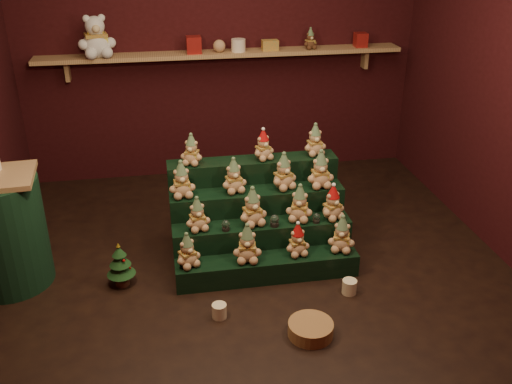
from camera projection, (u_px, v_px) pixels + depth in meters
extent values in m
plane|color=black|center=(256.00, 269.00, 4.51)|extent=(4.00, 4.00, 0.00)
cube|color=black|center=(220.00, 40.00, 5.71)|extent=(4.00, 0.10, 2.80)
cube|color=black|center=(354.00, 255.00, 2.08)|extent=(4.00, 0.10, 2.80)
cube|color=tan|center=(223.00, 54.00, 5.60)|extent=(3.60, 0.26, 0.04)
cube|color=tan|center=(67.00, 71.00, 5.48)|extent=(0.04, 0.12, 0.20)
cube|color=tan|center=(365.00, 58.00, 5.95)|extent=(0.04, 0.12, 0.20)
cube|color=black|center=(267.00, 268.00, 4.36)|extent=(1.40, 0.22, 0.18)
cube|color=black|center=(262.00, 243.00, 4.52)|extent=(1.40, 0.22, 0.36)
cube|color=black|center=(257.00, 220.00, 4.67)|extent=(1.40, 0.22, 0.54)
cube|color=black|center=(253.00, 198.00, 4.83)|extent=(1.40, 0.22, 0.72)
cylinder|color=black|center=(226.00, 229.00, 4.34)|extent=(0.06, 0.06, 0.02)
sphere|color=silver|center=(226.00, 224.00, 4.32)|extent=(0.06, 0.06, 0.06)
cylinder|color=black|center=(274.00, 224.00, 4.39)|extent=(0.07, 0.07, 0.03)
sphere|color=silver|center=(275.00, 219.00, 4.37)|extent=(0.07, 0.07, 0.07)
cylinder|color=black|center=(316.00, 221.00, 4.45)|extent=(0.05, 0.05, 0.02)
sphere|color=silver|center=(316.00, 217.00, 4.43)|extent=(0.06, 0.06, 0.06)
cylinder|color=black|center=(3.00, 233.00, 4.18)|extent=(0.61, 0.61, 0.84)
cylinder|color=#432318|center=(122.00, 281.00, 4.31)|extent=(0.11, 0.11, 0.05)
cone|color=#133515|center=(121.00, 268.00, 4.26)|extent=(0.21, 0.21, 0.11)
cone|color=#133515|center=(120.00, 259.00, 4.22)|extent=(0.16, 0.16, 0.10)
cone|color=#133515|center=(119.00, 251.00, 4.19)|extent=(0.11, 0.11, 0.07)
cone|color=gold|center=(118.00, 245.00, 4.17)|extent=(0.03, 0.03, 0.03)
cylinder|color=beige|center=(219.00, 311.00, 3.95)|extent=(0.10, 0.10, 0.10)
cylinder|color=beige|center=(349.00, 287.00, 4.20)|extent=(0.11, 0.11, 0.11)
cylinder|color=#A57442|center=(311.00, 329.00, 3.78)|extent=(0.40, 0.40, 0.09)
cube|color=maroon|center=(194.00, 45.00, 5.49)|extent=(0.14, 0.14, 0.16)
cylinder|color=beige|center=(238.00, 45.00, 5.57)|extent=(0.14, 0.14, 0.12)
cube|color=maroon|center=(361.00, 40.00, 5.76)|extent=(0.12, 0.12, 0.14)
sphere|color=tan|center=(219.00, 46.00, 5.54)|extent=(0.12, 0.12, 0.12)
cube|color=orange|center=(270.00, 45.00, 5.62)|extent=(0.16, 0.10, 0.10)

